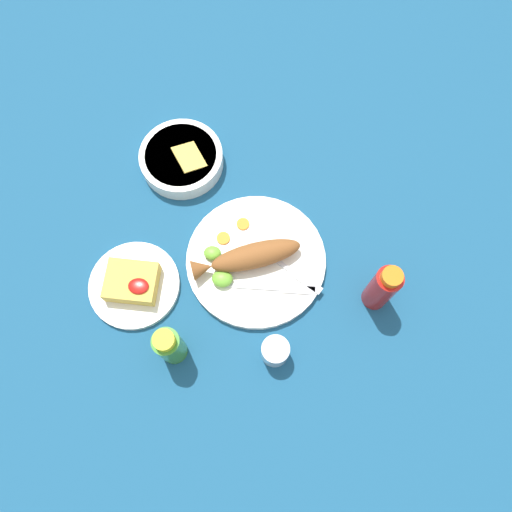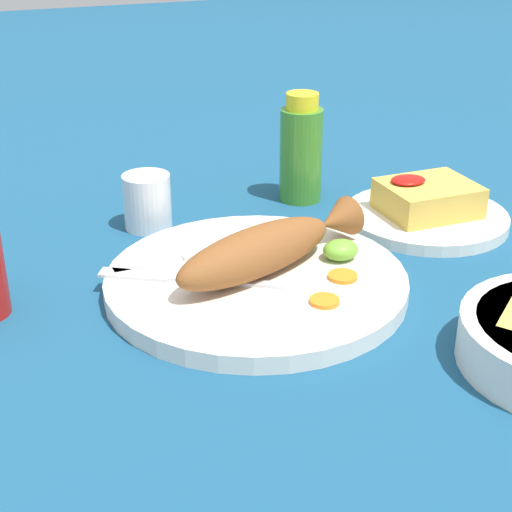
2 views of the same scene
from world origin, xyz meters
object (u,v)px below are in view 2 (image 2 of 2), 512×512
main_plate (256,282)px  salt_cup (148,205)px  fork_far (188,256)px  fried_fish (268,247)px  hot_sauce_bottle_green (301,151)px  fork_near (178,278)px  side_plate_fries (426,218)px

main_plate → salt_cup: 0.20m
fork_far → fried_fish: bearing=138.0°
main_plate → fork_far: bearing=-49.5°
fork_far → hot_sauce_bottle_green: bearing=-145.0°
main_plate → fork_near: bearing=-13.0°
fried_fish → fork_far: 0.09m
main_plate → salt_cup: size_ratio=4.63×
hot_sauce_bottle_green → salt_cup: hot_sauce_bottle_green is taller
fork_far → hot_sauce_bottle_green: (-0.20, -0.15, 0.04)m
fried_fish → salt_cup: bearing=-89.2°
hot_sauce_bottle_green → side_plate_fries: size_ratio=0.71×
main_plate → side_plate_fries: size_ratio=1.56×
fried_fish → salt_cup: 0.20m
hot_sauce_bottle_green → side_plate_fries: (-0.11, 0.13, -0.06)m
fried_fish → fork_near: bearing=-28.2°
fork_near → hot_sauce_bottle_green: hot_sauce_bottle_green is taller
fork_far → hot_sauce_bottle_green: size_ratio=1.35×
fork_far → side_plate_fries: size_ratio=0.96×
fork_far → salt_cup: size_ratio=2.86×
fork_near → salt_cup: 0.18m
fork_near → fried_fish: bearing=-156.7°
fork_far → side_plate_fries: (-0.30, -0.02, -0.01)m
fried_fish → fork_far: fried_fish is taller
salt_cup → hot_sauce_bottle_green: bearing=-175.3°
fried_fish → side_plate_fries: fried_fish is taller
fork_near → side_plate_fries: (-0.33, -0.07, -0.01)m
salt_cup → fork_far: bearing=93.3°
fork_far → salt_cup: 0.13m
fried_fish → fork_near: fried_fish is taller
fork_far → hot_sauce_bottle_green: 0.25m
fork_near → hot_sauce_bottle_green: bearing=-107.9°
salt_cup → main_plate: bearing=107.0°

